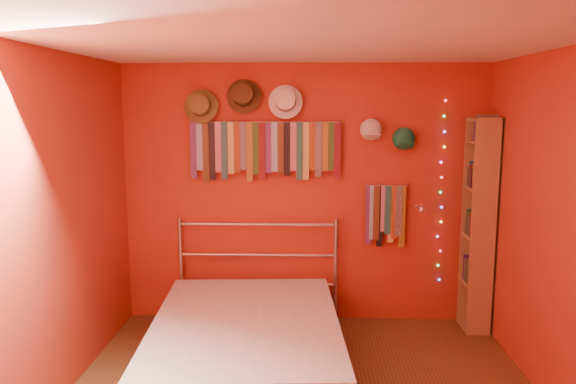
# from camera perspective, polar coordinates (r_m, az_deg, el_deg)

# --- Properties ---
(back_wall) EXTENTS (3.50, 0.02, 2.50)m
(back_wall) POSITION_cam_1_polar(r_m,az_deg,el_deg) (5.44, 1.70, -0.26)
(back_wall) COLOR #A11D1A
(back_wall) RESTS_ON ground
(right_wall) EXTENTS (0.02, 3.50, 2.50)m
(right_wall) POSITION_cam_1_polar(r_m,az_deg,el_deg) (4.10, 26.91, -4.30)
(right_wall) COLOR #A11D1A
(right_wall) RESTS_ON ground
(left_wall) EXTENTS (0.02, 3.50, 2.50)m
(left_wall) POSITION_cam_1_polar(r_m,az_deg,el_deg) (4.12, -23.63, -4.01)
(left_wall) COLOR #A11D1A
(left_wall) RESTS_ON ground
(ceiling) EXTENTS (3.50, 3.50, 0.02)m
(ceiling) POSITION_cam_1_polar(r_m,az_deg,el_deg) (3.63, 1.65, 14.94)
(ceiling) COLOR white
(ceiling) RESTS_ON back_wall
(tie_rack) EXTENTS (1.45, 0.03, 0.58)m
(tie_rack) POSITION_cam_1_polar(r_m,az_deg,el_deg) (5.33, -2.43, 4.50)
(tie_rack) COLOR #ABABB0
(tie_rack) RESTS_ON back_wall
(small_tie_rack) EXTENTS (0.40, 0.03, 0.60)m
(small_tie_rack) POSITION_cam_1_polar(r_m,az_deg,el_deg) (5.45, 9.88, -2.06)
(small_tie_rack) COLOR #ABABB0
(small_tie_rack) RESTS_ON back_wall
(fedora_olive) EXTENTS (0.32, 0.18, 0.32)m
(fedora_olive) POSITION_cam_1_polar(r_m,az_deg,el_deg) (5.36, -8.90, 8.67)
(fedora_olive) COLOR brown
(fedora_olive) RESTS_ON back_wall
(fedora_brown) EXTENTS (0.32, 0.18, 0.32)m
(fedora_brown) POSITION_cam_1_polar(r_m,az_deg,el_deg) (5.30, -4.55, 9.76)
(fedora_brown) COLOR #49321A
(fedora_brown) RESTS_ON back_wall
(fedora_white) EXTENTS (0.32, 0.17, 0.32)m
(fedora_white) POSITION_cam_1_polar(r_m,az_deg,el_deg) (5.27, -0.26, 9.24)
(fedora_white) COLOR white
(fedora_white) RESTS_ON back_wall
(cap_white) EXTENTS (0.19, 0.24, 0.19)m
(cap_white) POSITION_cam_1_polar(r_m,az_deg,el_deg) (5.35, 8.44, 6.27)
(cap_white) COLOR white
(cap_white) RESTS_ON back_wall
(cap_green) EXTENTS (0.20, 0.25, 0.20)m
(cap_green) POSITION_cam_1_polar(r_m,az_deg,el_deg) (5.40, 11.68, 5.31)
(cap_green) COLOR #1A7851
(cap_green) RESTS_ON back_wall
(fairy_lights) EXTENTS (0.06, 0.02, 1.75)m
(fairy_lights) POSITION_cam_1_polar(r_m,az_deg,el_deg) (5.54, 15.32, -0.03)
(fairy_lights) COLOR #FF3333
(fairy_lights) RESTS_ON back_wall
(reading_lamp) EXTENTS (0.07, 0.29, 0.09)m
(reading_lamp) POSITION_cam_1_polar(r_m,az_deg,el_deg) (5.33, 13.38, -1.68)
(reading_lamp) COLOR #ABABB0
(reading_lamp) RESTS_ON back_wall
(bookshelf) EXTENTS (0.25, 0.34, 2.00)m
(bookshelf) POSITION_cam_1_polar(r_m,az_deg,el_deg) (5.51, 19.21, -3.10)
(bookshelf) COLOR olive
(bookshelf) RESTS_ON ground
(bed) EXTENTS (1.67, 2.16, 1.03)m
(bed) POSITION_cam_1_polar(r_m,az_deg,el_deg) (4.62, -4.26, -15.12)
(bed) COLOR #ABABB0
(bed) RESTS_ON ground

